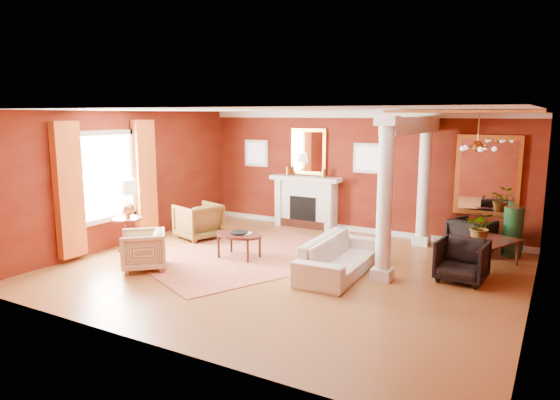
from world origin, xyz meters
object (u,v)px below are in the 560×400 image
Objects in this scene: armchair_leopard at (198,219)px; armchair_stripe at (143,248)px; sofa at (340,250)px; side_table at (127,203)px; dining_table at (483,247)px; coffee_table at (239,236)px.

armchair_leopard is 1.13× the size of armchair_stripe.
sofa is 2.48× the size of armchair_leopard.
armchair_leopard is at bearing 150.68° from armchair_stripe.
side_table reaches higher than dining_table.
sofa is 4.53m from side_table.
side_table is at bearing -3.04° from armchair_leopard.
side_table is 7.04m from dining_table.
dining_table reaches higher than armchair_stripe.
sofa is 2.27× the size of coffee_table.
sofa is at bearing 72.04° from armchair_stripe.
dining_table is at bearing -55.96° from sofa.
coffee_table is (-2.12, -0.06, 0.01)m from sofa.
sofa is 3.89m from armchair_leopard.
armchair_stripe is 0.54× the size of dining_table.
side_table is (-0.62, -1.53, 0.57)m from armchair_leopard.
sofa is 1.48× the size of side_table.
sofa is 2.82× the size of armchair_stripe.
side_table is (-1.18, 0.77, 0.62)m from armchair_stripe.
coffee_table is 0.67× the size of dining_table.
sofa reaches higher than armchair_stripe.
sofa is 2.12m from coffee_table.
coffee_table is at bearing 134.67° from dining_table.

